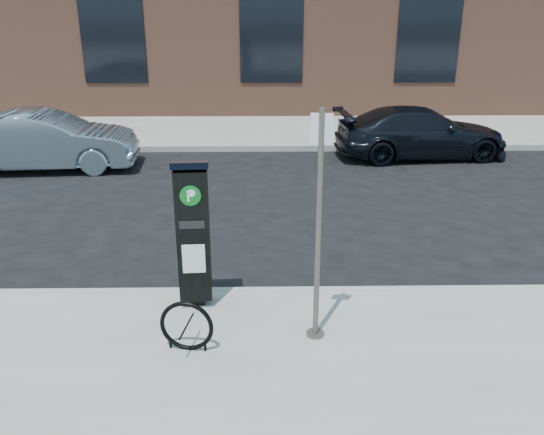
{
  "coord_description": "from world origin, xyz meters",
  "views": [
    {
      "loc": [
        -0.28,
        -7.05,
        3.95
      ],
      "look_at": [
        -0.16,
        0.5,
        1.01
      ],
      "focal_mm": 38.0,
      "sensor_mm": 36.0,
      "label": 1
    }
  ],
  "objects_px": {
    "sign_pole": "(318,231)",
    "car_dark": "(421,132)",
    "parking_kiosk": "(193,232)",
    "bike_rack": "(187,326)",
    "car_silver": "(45,141)"
  },
  "relations": [
    {
      "from": "sign_pole",
      "to": "car_dark",
      "type": "xyz_separation_m",
      "value": [
        3.44,
        8.57,
        -0.86
      ]
    },
    {
      "from": "car_silver",
      "to": "sign_pole",
      "type": "bearing_deg",
      "value": -147.08
    },
    {
      "from": "sign_pole",
      "to": "bike_rack",
      "type": "height_order",
      "value": "sign_pole"
    },
    {
      "from": "sign_pole",
      "to": "car_dark",
      "type": "height_order",
      "value": "sign_pole"
    },
    {
      "from": "car_dark",
      "to": "parking_kiosk",
      "type": "bearing_deg",
      "value": 142.18
    },
    {
      "from": "bike_rack",
      "to": "car_silver",
      "type": "relative_size",
      "value": 0.15
    },
    {
      "from": "bike_rack",
      "to": "car_dark",
      "type": "distance_m",
      "value": 10.12
    },
    {
      "from": "parking_kiosk",
      "to": "car_dark",
      "type": "height_order",
      "value": "parking_kiosk"
    },
    {
      "from": "car_silver",
      "to": "car_dark",
      "type": "bearing_deg",
      "value": -88.25
    },
    {
      "from": "parking_kiosk",
      "to": "bike_rack",
      "type": "relative_size",
      "value": 3.13
    },
    {
      "from": "parking_kiosk",
      "to": "car_silver",
      "type": "xyz_separation_m",
      "value": [
        -4.28,
        6.75,
        -0.46
      ]
    },
    {
      "from": "car_dark",
      "to": "car_silver",
      "type": "bearing_deg",
      "value": 90.86
    },
    {
      "from": "parking_kiosk",
      "to": "bike_rack",
      "type": "bearing_deg",
      "value": -93.21
    },
    {
      "from": "sign_pole",
      "to": "car_dark",
      "type": "distance_m",
      "value": 9.27
    },
    {
      "from": "parking_kiosk",
      "to": "car_silver",
      "type": "distance_m",
      "value": 8.01
    }
  ]
}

